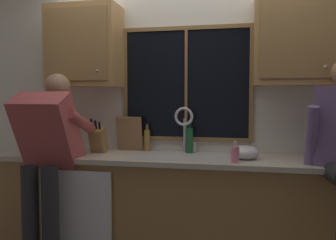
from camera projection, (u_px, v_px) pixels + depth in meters
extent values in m
cube|color=silver|center=(188.00, 112.00, 3.29)|extent=(5.46, 0.12, 2.55)
cube|color=black|center=(186.00, 84.00, 3.21)|extent=(1.10, 0.02, 0.95)
cube|color=olive|center=(186.00, 28.00, 3.17)|extent=(1.17, 0.02, 0.04)
cube|color=olive|center=(186.00, 139.00, 3.23)|extent=(1.17, 0.02, 0.04)
cube|color=olive|center=(126.00, 84.00, 3.32)|extent=(0.03, 0.02, 0.95)
cube|color=olive|center=(251.00, 83.00, 3.09)|extent=(0.03, 0.02, 0.95)
cube|color=olive|center=(186.00, 84.00, 3.20)|extent=(0.02, 0.02, 0.95)
cube|color=#A07744|center=(182.00, 213.00, 3.00)|extent=(3.06, 0.58, 0.88)
cube|color=beige|center=(181.00, 159.00, 2.96)|extent=(3.12, 0.62, 0.04)
cube|color=white|center=(76.00, 217.00, 2.86)|extent=(0.60, 0.02, 0.74)
cube|color=#B2844C|center=(85.00, 47.00, 3.23)|extent=(0.64, 0.33, 0.72)
cube|color=#9D7443|center=(76.00, 44.00, 3.06)|extent=(0.56, 0.01, 0.62)
sphere|color=#B2B2B7|center=(97.00, 71.00, 3.03)|extent=(0.02, 0.02, 0.02)
cube|color=#B2844C|center=(295.00, 40.00, 2.85)|extent=(0.64, 0.33, 0.72)
cube|color=#9D7443|center=(299.00, 36.00, 2.69)|extent=(0.56, 0.01, 0.62)
sphere|color=#B2B2B7|center=(325.00, 67.00, 2.65)|extent=(0.02, 0.02, 0.02)
cube|color=#B7B7BC|center=(181.00, 157.00, 2.97)|extent=(0.80, 0.46, 0.02)
cube|color=#9C9CA0|center=(157.00, 168.00, 3.01)|extent=(0.36, 0.42, 0.20)
cube|color=#9C9CA0|center=(205.00, 170.00, 2.93)|extent=(0.36, 0.42, 0.20)
cube|color=#B7B7BC|center=(180.00, 169.00, 2.97)|extent=(0.04, 0.42, 0.20)
cylinder|color=silver|center=(185.00, 135.00, 3.17)|extent=(0.03, 0.03, 0.30)
torus|color=silver|center=(184.00, 117.00, 3.10)|extent=(0.16, 0.02, 0.16)
cylinder|color=silver|center=(194.00, 147.00, 3.16)|extent=(0.03, 0.03, 0.09)
cylinder|color=#262628|center=(31.00, 223.00, 2.77)|extent=(0.13, 0.13, 0.88)
cylinder|color=#262628|center=(51.00, 224.00, 2.74)|extent=(0.13, 0.13, 0.88)
cube|color=#B24C4C|center=(47.00, 131.00, 2.84)|extent=(0.44, 0.45, 0.62)
sphere|color=#A57A5B|center=(58.00, 86.00, 2.98)|extent=(0.21, 0.21, 0.21)
cylinder|color=#B24C4C|center=(35.00, 123.00, 3.05)|extent=(0.09, 0.52, 0.26)
cylinder|color=#B24C4C|center=(83.00, 123.00, 2.96)|extent=(0.09, 0.52, 0.26)
cylinder|color=slate|center=(311.00, 138.00, 2.54)|extent=(0.08, 0.20, 0.47)
cube|color=olive|center=(98.00, 141.00, 3.17)|extent=(0.12, 0.18, 0.25)
cylinder|color=black|center=(92.00, 124.00, 3.11)|extent=(0.02, 0.05, 0.09)
cylinder|color=black|center=(96.00, 125.00, 3.10)|extent=(0.02, 0.04, 0.08)
cylinder|color=black|center=(100.00, 126.00, 3.10)|extent=(0.02, 0.04, 0.06)
cube|color=#997047|center=(129.00, 134.00, 3.27)|extent=(0.24, 0.09, 0.31)
ellipsoid|color=silver|center=(245.00, 153.00, 2.83)|extent=(0.22, 0.22, 0.11)
cylinder|color=pink|center=(235.00, 155.00, 2.67)|extent=(0.06, 0.06, 0.12)
cylinder|color=silver|center=(235.00, 145.00, 2.66)|extent=(0.02, 0.02, 0.04)
cylinder|color=silver|center=(235.00, 142.00, 2.64)|extent=(0.01, 0.04, 0.01)
cylinder|color=olive|center=(147.00, 141.00, 3.25)|extent=(0.05, 0.05, 0.19)
cylinder|color=brown|center=(147.00, 128.00, 3.24)|extent=(0.02, 0.02, 0.05)
cylinder|color=black|center=(147.00, 124.00, 3.24)|extent=(0.03, 0.03, 0.01)
cylinder|color=#1E592D|center=(190.00, 141.00, 3.14)|extent=(0.06, 0.06, 0.22)
cylinder|color=#184724|center=(190.00, 125.00, 3.13)|extent=(0.03, 0.03, 0.05)
cylinder|color=black|center=(190.00, 121.00, 3.13)|extent=(0.03, 0.03, 0.01)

